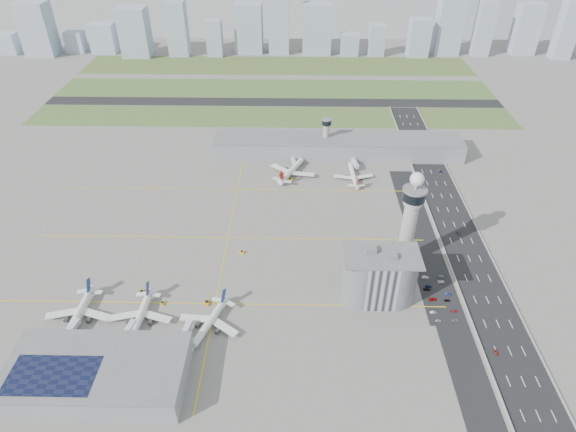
{
  "coord_description": "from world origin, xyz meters",
  "views": [
    {
      "loc": [
        4.86,
        -220.8,
        199.09
      ],
      "look_at": [
        0.0,
        35.0,
        15.0
      ],
      "focal_mm": 30.0,
      "sensor_mm": 36.0,
      "label": 1
    }
  ],
  "objects_px": {
    "admin_building": "(379,276)",
    "car_lot_4": "(428,286)",
    "jet_bridge_near_2": "(181,344)",
    "car_lot_5": "(425,277)",
    "car_lot_10": "(441,282)",
    "tug_2": "(207,302)",
    "car_hw_0": "(496,352)",
    "car_lot_6": "(455,320)",
    "tug_5": "(362,177)",
    "car_hw_4": "(408,137)",
    "control_tower": "(410,217)",
    "car_lot_7": "(454,311)",
    "car_lot_8": "(447,300)",
    "car_lot_11": "(441,276)",
    "tug_1": "(162,303)",
    "car_lot_3": "(427,289)",
    "jet_bridge_far_1": "(353,161)",
    "car_lot_1": "(434,312)",
    "car_lot_9": "(448,294)",
    "car_lot_0": "(438,321)",
    "car_hw_2": "(441,171)",
    "secondary_tower": "(326,133)",
    "airplane_far_b": "(354,173)",
    "car_lot_2": "(433,299)",
    "car_hw_1": "(459,233)",
    "airplane_near_a": "(76,312)",
    "tug_3": "(242,252)",
    "airplane_near_c": "(208,321)",
    "jet_bridge_near_0": "(64,342)",
    "jet_bridge_near_1": "(122,343)",
    "tug_4": "(290,179)",
    "tug_0": "(142,292)",
    "jet_bridge_far_0": "(293,160)",
    "airplane_near_b": "(139,315)"
  },
  "relations": [
    {
      "from": "tug_3",
      "to": "car_lot_9",
      "type": "relative_size",
      "value": 0.78
    },
    {
      "from": "tug_2",
      "to": "tug_0",
      "type": "bearing_deg",
      "value": 174.38
    },
    {
      "from": "car_lot_2",
      "to": "control_tower",
      "type": "bearing_deg",
      "value": 16.89
    },
    {
      "from": "car_lot_3",
      "to": "car_hw_0",
      "type": "bearing_deg",
      "value": -151.78
    },
    {
      "from": "car_lot_8",
      "to": "car_lot_9",
      "type": "relative_size",
      "value": 0.89
    },
    {
      "from": "car_lot_11",
      "to": "jet_bridge_near_2",
      "type": "bearing_deg",
      "value": 102.52
    },
    {
      "from": "car_lot_4",
      "to": "car_lot_7",
      "type": "bearing_deg",
      "value": -151.05
    },
    {
      "from": "control_tower",
      "to": "car_hw_1",
      "type": "xyz_separation_m",
      "value": [
        43.1,
        29.57,
        -34.47
      ]
    },
    {
      "from": "car_hw_0",
      "to": "car_hw_4",
      "type": "distance_m",
      "value": 242.41
    },
    {
      "from": "tug_4",
      "to": "car_hw_0",
      "type": "height_order",
      "value": "tug_4"
    },
    {
      "from": "car_lot_5",
      "to": "car_lot_10",
      "type": "relative_size",
      "value": 0.96
    },
    {
      "from": "tug_2",
      "to": "car_lot_7",
      "type": "distance_m",
      "value": 138.31
    },
    {
      "from": "secondary_tower",
      "to": "car_lot_5",
      "type": "bearing_deg",
      "value": -71.19
    },
    {
      "from": "jet_bridge_far_0",
      "to": "car_lot_8",
      "type": "distance_m",
      "value": 181.23
    },
    {
      "from": "control_tower",
      "to": "car_lot_5",
      "type": "xyz_separation_m",
      "value": [
        11.31,
        -14.49,
        -34.39
      ]
    },
    {
      "from": "car_lot_8",
      "to": "car_hw_0",
      "type": "relative_size",
      "value": 0.99
    },
    {
      "from": "admin_building",
      "to": "car_lot_4",
      "type": "distance_m",
      "value": 35.72
    },
    {
      "from": "car_lot_0",
      "to": "car_lot_8",
      "type": "distance_m",
      "value": 17.56
    },
    {
      "from": "airplane_near_a",
      "to": "tug_2",
      "type": "bearing_deg",
      "value": 102.16
    },
    {
      "from": "airplane_near_c",
      "to": "jet_bridge_near_1",
      "type": "xyz_separation_m",
      "value": [
        -42.16,
        -13.09,
        -2.87
      ]
    },
    {
      "from": "tug_2",
      "to": "car_lot_4",
      "type": "height_order",
      "value": "tug_2"
    },
    {
      "from": "car_lot_8",
      "to": "airplane_near_c",
      "type": "bearing_deg",
      "value": 98.0
    },
    {
      "from": "secondary_tower",
      "to": "car_hw_4",
      "type": "xyz_separation_m",
      "value": [
        76.97,
        30.89,
        -18.25
      ]
    },
    {
      "from": "car_hw_2",
      "to": "tug_2",
      "type": "bearing_deg",
      "value": -133.98
    },
    {
      "from": "tug_5",
      "to": "car_lot_10",
      "type": "distance_m",
      "value": 124.09
    },
    {
      "from": "control_tower",
      "to": "car_hw_4",
      "type": "distance_m",
      "value": 179.73
    },
    {
      "from": "car_lot_10",
      "to": "car_hw_2",
      "type": "relative_size",
      "value": 1.06
    },
    {
      "from": "tug_1",
      "to": "car_lot_3",
      "type": "xyz_separation_m",
      "value": [
        151.93,
        14.27,
        -0.17
      ]
    },
    {
      "from": "car_lot_6",
      "to": "tug_5",
      "type": "bearing_deg",
      "value": 12.66
    },
    {
      "from": "car_lot_3",
      "to": "jet_bridge_near_1",
      "type": "bearing_deg",
      "value": 103.96
    },
    {
      "from": "airplane_far_b",
      "to": "car_lot_2",
      "type": "distance_m",
      "value": 137.08
    },
    {
      "from": "airplane_near_a",
      "to": "tug_5",
      "type": "height_order",
      "value": "airplane_near_a"
    },
    {
      "from": "jet_bridge_far_1",
      "to": "car_hw_1",
      "type": "relative_size",
      "value": 4.02
    },
    {
      "from": "tug_2",
      "to": "car_hw_0",
      "type": "bearing_deg",
      "value": -6.17
    },
    {
      "from": "jet_bridge_near_2",
      "to": "car_lot_1",
      "type": "relative_size",
      "value": 3.57
    },
    {
      "from": "car_lot_9",
      "to": "car_hw_0",
      "type": "distance_m",
      "value": 43.29
    },
    {
      "from": "jet_bridge_far_1",
      "to": "car_lot_1",
      "type": "height_order",
      "value": "jet_bridge_far_1"
    },
    {
      "from": "airplane_near_b",
      "to": "car_lot_8",
      "type": "relative_size",
      "value": 12.21
    },
    {
      "from": "jet_bridge_near_0",
      "to": "car_lot_1",
      "type": "relative_size",
      "value": 3.57
    },
    {
      "from": "airplane_near_b",
      "to": "jet_bridge_near_0",
      "type": "xyz_separation_m",
      "value": [
        -34.47,
        -16.81,
        -2.88
      ]
    },
    {
      "from": "car_lot_6",
      "to": "car_lot_8",
      "type": "xyz_separation_m",
      "value": [
        -0.66,
        14.83,
        0.01
      ]
    },
    {
      "from": "jet_bridge_near_2",
      "to": "airplane_near_a",
      "type": "bearing_deg",
      "value": 83.48
    },
    {
      "from": "jet_bridge_far_1",
      "to": "car_lot_1",
      "type": "bearing_deg",
      "value": 0.2
    },
    {
      "from": "car_lot_0",
      "to": "car_hw_2",
      "type": "height_order",
      "value": "car_lot_0"
    },
    {
      "from": "admin_building",
      "to": "car_lot_2",
      "type": "height_order",
      "value": "admin_building"
    },
    {
      "from": "car_lot_7",
      "to": "car_lot_8",
      "type": "distance_m",
      "value": 8.21
    },
    {
      "from": "secondary_tower",
      "to": "car_lot_6",
      "type": "relative_size",
      "value": 7.89
    },
    {
      "from": "secondary_tower",
      "to": "tug_0",
      "type": "relative_size",
      "value": 8.98
    },
    {
      "from": "jet_bridge_near_2",
      "to": "car_lot_1",
      "type": "xyz_separation_m",
      "value": [
        134.99,
        26.26,
        -2.2
      ]
    },
    {
      "from": "jet_bridge_near_2",
      "to": "car_lot_4",
      "type": "bearing_deg",
      "value": -61.06
    }
  ]
}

